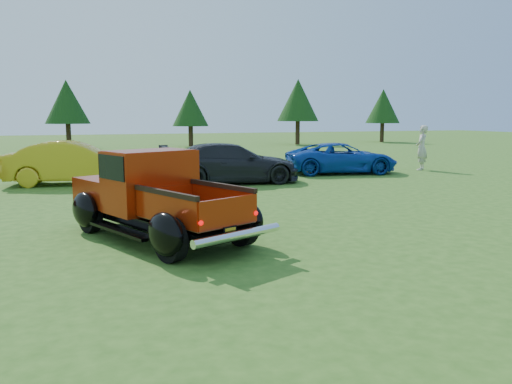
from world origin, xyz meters
The scene contains 10 objects.
ground centered at (0.00, 0.00, 0.00)m, with size 120.00×120.00×0.00m, color #2F5919.
tree_mid_left centered at (-3.00, 31.00, 3.38)m, with size 3.20×3.20×5.00m.
tree_mid_right centered at (6.00, 30.00, 2.97)m, with size 2.82×2.82×4.40m.
tree_east centered at (15.00, 29.50, 3.66)m, with size 3.46×3.46×5.40m.
tree_far_east centered at (24.00, 30.50, 3.25)m, with size 3.07×3.07×4.80m.
pickup_truck centered at (-1.42, 1.05, 0.80)m, with size 3.48×4.83×1.69m.
show_car_yellow centered at (-2.77, 9.57, 0.75)m, with size 1.58×4.53×1.49m, color gold.
show_car_grey centered at (2.38, 7.97, 0.70)m, with size 1.97×4.84×1.41m, color black.
show_car_blue centered at (7.60, 9.32, 0.63)m, with size 2.09×4.53×1.26m, color #0E3CA1.
spectator centered at (11.50, 9.21, 0.98)m, with size 0.71×0.47×1.96m, color #B9B0A0.
Camera 1 is at (-2.83, -8.72, 2.33)m, focal length 35.00 mm.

